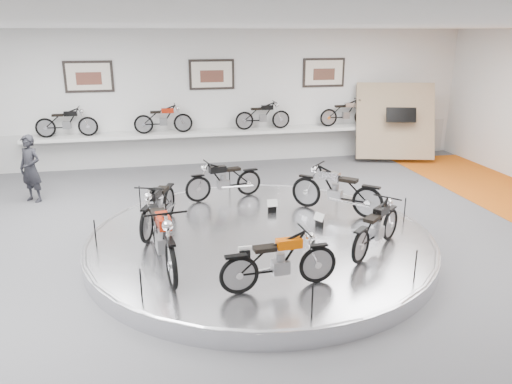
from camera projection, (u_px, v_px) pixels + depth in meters
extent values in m
plane|color=#4D4D4F|center=(264.00, 256.00, 9.14)|extent=(16.00, 16.00, 0.00)
plane|color=white|center=(265.00, 26.00, 7.91)|extent=(16.00, 16.00, 0.00)
plane|color=silver|center=(212.00, 98.00, 15.04)|extent=(16.00, 0.00, 16.00)
cube|color=#BCBCBA|center=(214.00, 145.00, 15.47)|extent=(15.68, 0.04, 1.10)
cylinder|color=silver|center=(260.00, 242.00, 9.38)|extent=(6.40, 6.40, 0.30)
torus|color=#B2B2BA|center=(260.00, 236.00, 9.34)|extent=(6.40, 6.40, 0.10)
cube|color=silver|center=(214.00, 133.00, 15.07)|extent=(11.00, 0.55, 0.10)
cube|color=beige|center=(89.00, 77.00, 14.09)|extent=(1.35, 0.06, 0.88)
cube|color=beige|center=(212.00, 75.00, 14.79)|extent=(1.35, 0.06, 0.88)
cube|color=beige|center=(324.00, 73.00, 15.49)|extent=(1.35, 0.06, 0.88)
cube|color=#907A5D|center=(395.00, 121.00, 15.55)|extent=(2.56, 1.52, 2.30)
imported|color=black|center=(31.00, 169.00, 11.85)|extent=(0.71, 0.65, 1.62)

